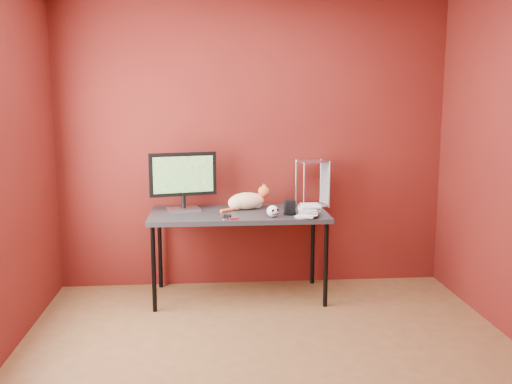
{
  "coord_description": "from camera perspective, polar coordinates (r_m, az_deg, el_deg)",
  "views": [
    {
      "loc": [
        -0.39,
        -3.38,
        1.72
      ],
      "look_at": [
        -0.02,
        1.15,
        0.96
      ],
      "focal_mm": 40.0,
      "sensor_mm": 36.0,
      "label": 1
    }
  ],
  "objects": [
    {
      "name": "cat",
      "position": [
        4.97,
        -0.91,
        -0.87
      ],
      "size": [
        0.44,
        0.26,
        0.22
      ],
      "rotation": [
        0.0,
        0.0,
        0.23
      ],
      "color": "orange",
      "rests_on": "desk"
    },
    {
      "name": "speaker",
      "position": [
        4.75,
        3.39,
        -1.6
      ],
      "size": [
        0.1,
        0.1,
        0.12
      ],
      "rotation": [
        0.0,
        0.0,
        0.08
      ],
      "color": "black",
      "rests_on": "desk"
    },
    {
      "name": "pocket_knife",
      "position": [
        4.57,
        -2.22,
        -2.66
      ],
      "size": [
        0.08,
        0.04,
        0.01
      ],
      "primitive_type": "cube",
      "rotation": [
        0.0,
        0.0,
        0.28
      ],
      "color": "maroon",
      "rests_on": "desk"
    },
    {
      "name": "monitor",
      "position": [
        4.92,
        -7.3,
        1.36
      ],
      "size": [
        0.57,
        0.24,
        0.5
      ],
      "rotation": [
        0.0,
        0.0,
        0.24
      ],
      "color": "#B0B0B5",
      "rests_on": "desk"
    },
    {
      "name": "black_gadget",
      "position": [
        4.62,
        -2.89,
        -2.46
      ],
      "size": [
        0.06,
        0.05,
        0.03
      ],
      "primitive_type": "cube",
      "rotation": [
        0.0,
        0.0,
        -0.35
      ],
      "color": "black",
      "rests_on": "desk"
    },
    {
      "name": "desk",
      "position": [
        4.87,
        -1.74,
        -2.6
      ],
      "size": [
        1.5,
        0.7,
        0.75
      ],
      "color": "black",
      "rests_on": "ground"
    },
    {
      "name": "wire_rack",
      "position": [
        5.09,
        5.68,
        0.85
      ],
      "size": [
        0.28,
        0.24,
        0.41
      ],
      "rotation": [
        0.0,
        0.0,
        0.21
      ],
      "color": "#B0B0B5",
      "rests_on": "desk"
    },
    {
      "name": "room",
      "position": [
        3.42,
        1.91,
        4.88
      ],
      "size": [
        3.52,
        3.52,
        2.61
      ],
      "color": "brown",
      "rests_on": "ground"
    },
    {
      "name": "washer",
      "position": [
        4.57,
        -3.13,
        -2.74
      ],
      "size": [
        0.04,
        0.04,
        0.0
      ],
      "primitive_type": "cylinder",
      "color": "#B0B0B5",
      "rests_on": "desk"
    },
    {
      "name": "skull_mug",
      "position": [
        4.64,
        1.68,
        -1.93
      ],
      "size": [
        0.1,
        0.11,
        0.1
      ],
      "rotation": [
        0.0,
        0.0,
        0.41
      ],
      "color": "white",
      "rests_on": "desk"
    },
    {
      "name": "book_stack",
      "position": [
        4.65,
        4.41,
        3.97
      ],
      "size": [
        0.23,
        0.26,
        1.05
      ],
      "rotation": [
        0.0,
        0.0,
        -0.23
      ],
      "color": "beige",
      "rests_on": "desk"
    }
  ]
}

